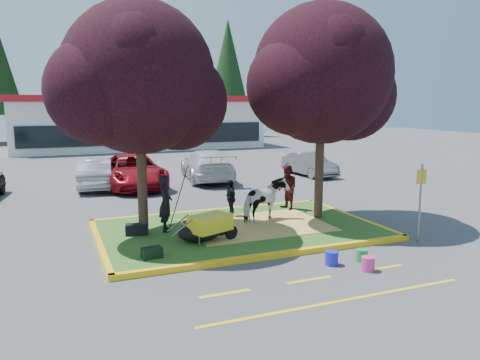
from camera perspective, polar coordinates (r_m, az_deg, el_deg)
name	(u,v)px	position (r m, az deg, el deg)	size (l,w,h in m)	color
ground	(239,232)	(14.29, -0.15, -6.34)	(90.00, 90.00, 0.00)	#424244
median_island	(239,230)	(14.27, -0.15, -6.06)	(8.00, 5.00, 0.15)	#2C5B1C
curb_near	(277,255)	(12.02, 4.51, -9.10)	(8.30, 0.16, 0.15)	yellow
curb_far	(212,211)	(16.62, -3.48, -3.83)	(8.30, 0.16, 0.15)	yellow
curb_left	(100,245)	(13.36, -16.75, -7.57)	(0.16, 5.30, 0.15)	yellow
curb_right	(351,217)	(16.19, 13.41, -4.43)	(0.16, 5.30, 0.15)	yellow
straw_bedding	(257,225)	(14.48, 2.07, -5.51)	(4.20, 3.00, 0.01)	#EEBF62
tree_purple_left	(140,85)	(13.35, -12.15, 11.26)	(5.06, 4.20, 6.51)	black
tree_purple_right	(323,81)	(15.25, 10.04, 11.84)	(5.30, 4.40, 6.82)	black
fire_lane_stripe_a	(225,294)	(9.91, -1.85, -13.68)	(1.10, 0.12, 0.01)	yellow
fire_lane_stripe_b	(309,280)	(10.71, 8.47, -11.96)	(1.10, 0.12, 0.01)	yellow
fire_lane_stripe_c	(383,268)	(11.80, 17.00, -10.23)	(1.10, 0.12, 0.01)	yellow
fire_lane_long	(340,301)	(9.78, 12.14, -14.23)	(6.00, 0.10, 0.01)	yellow
retail_building	(139,121)	(41.39, -12.23, 7.01)	(20.40, 8.40, 4.40)	silver
treeline	(113,64)	(50.90, -15.27, 13.50)	(46.58, 7.80, 14.63)	black
cow	(265,200)	(14.76, 3.07, -2.50)	(0.74, 1.63, 1.37)	white
calf	(200,232)	(12.81, -4.90, -6.34)	(1.22, 0.69, 0.53)	black
handler	(166,203)	(13.83, -9.06, -2.82)	(0.61, 0.40, 1.66)	black
visitor_a	(287,188)	(16.45, 5.80, -0.92)	(0.77, 0.60, 1.58)	#431319
visitor_b	(231,198)	(15.43, -1.16, -2.23)	(0.72, 0.30, 1.23)	black
wheelbarrow	(211,223)	(12.68, -3.59, -5.30)	(1.98, 1.02, 0.75)	black
gear_bag_dark	(137,229)	(13.76, -12.50, -5.89)	(0.61, 0.33, 0.31)	black
gear_bag_green	(152,253)	(11.71, -10.70, -8.70)	(0.48, 0.30, 0.26)	black
sign_post	(420,195)	(13.92, 21.14, -1.72)	(0.31, 0.06, 2.22)	slate
bucket_green	(362,255)	(12.09, 14.64, -8.88)	(0.29, 0.29, 0.31)	#169237
bucket_pink	(368,264)	(11.47, 15.32, -9.84)	(0.32, 0.32, 0.34)	#D62F7B
bucket_blue	(332,258)	(11.66, 11.11, -9.35)	(0.32, 0.32, 0.34)	#1920C9
car_silver	(95,173)	(22.33, -17.22, 0.77)	(1.43, 4.11, 1.35)	#95989C
car_red	(133,171)	(22.14, -12.87, 1.09)	(2.50, 5.42, 1.51)	maroon
car_white	(207,165)	(23.57, -4.07, 1.84)	(2.15, 5.30, 1.54)	silver
car_grey	(309,164)	(25.23, 8.46, 1.91)	(1.29, 3.71, 1.22)	#53555B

